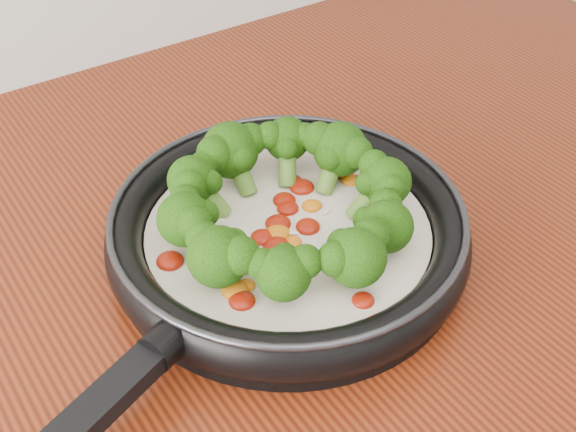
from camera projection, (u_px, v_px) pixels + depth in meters
skillet at (285, 229)px, 0.71m from camera, size 0.55×0.44×0.10m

